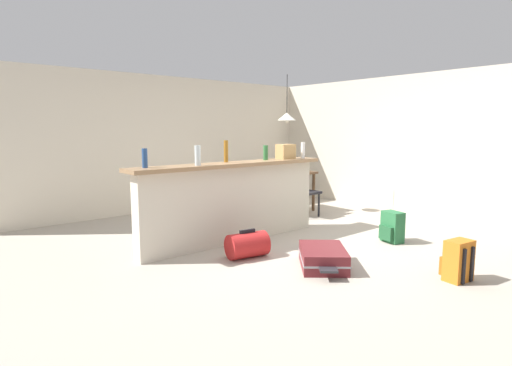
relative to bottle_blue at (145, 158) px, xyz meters
name	(u,v)px	position (x,y,z in m)	size (l,w,h in m)	color
ground_plane	(287,240)	(1.89, -0.43, -1.22)	(13.00, 13.00, 0.05)	#ADA393
wall_back	(176,143)	(1.89, 2.62, 0.05)	(6.60, 0.10, 2.50)	beige
wall_right	(392,144)	(4.94, -0.13, 0.05)	(0.10, 6.00, 2.50)	beige
partition_half_wall	(233,204)	(1.23, -0.06, -0.68)	(2.80, 0.20, 1.03)	beige
bar_countertop	(233,164)	(1.23, -0.06, -0.14)	(2.96, 0.40, 0.05)	#93704C
bottle_blue	(145,158)	(0.00, 0.00, 0.00)	(0.06, 0.06, 0.22)	#284C89
bottle_clear	(198,155)	(0.63, -0.13, 0.01)	(0.07, 0.07, 0.25)	silver
bottle_amber	(226,151)	(1.19, 0.04, 0.03)	(0.06, 0.06, 0.29)	#9E661E
bottle_green	(266,153)	(1.86, 0.00, -0.01)	(0.07, 0.07, 0.21)	#2D6B38
bottle_white	(303,150)	(2.48, -0.15, 0.01)	(0.06, 0.06, 0.25)	silver
grocery_bag	(286,152)	(2.23, -0.04, 0.00)	(0.26, 0.18, 0.22)	tan
dining_table	(282,177)	(3.18, 1.01, -0.55)	(1.10, 0.80, 0.74)	#4C331E
dining_chair_near_partition	(303,187)	(3.18, 0.49, -0.68)	(0.41, 0.41, 0.93)	black
pendant_lamp	(287,116)	(3.26, 0.99, 0.56)	(0.34, 0.34, 0.86)	black
suitcase_flat_maroon	(323,258)	(1.35, -1.54, -1.09)	(0.83, 0.84, 0.22)	maroon
duffel_bag_red	(247,245)	(0.94, -0.72, -1.05)	(0.53, 0.38, 0.34)	red
backpack_green	(392,227)	(2.86, -1.47, -0.99)	(0.29, 0.32, 0.42)	#286B3D
backpack_orange	(458,261)	(2.08, -2.69, -0.99)	(0.30, 0.28, 0.42)	orange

